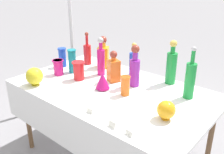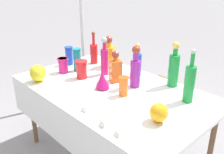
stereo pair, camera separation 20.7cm
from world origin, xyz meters
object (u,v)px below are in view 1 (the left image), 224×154
Objects in this scene: tall_bottle_0 at (171,66)px; slender_vase_4 at (58,67)px; tall_bottle_1 at (133,63)px; fluted_vase_0 at (103,81)px; round_bowl_0 at (34,76)px; tall_bottle_4 at (190,79)px; tall_bottle_5 at (101,59)px; slender_vase_2 at (125,85)px; square_decanter_1 at (103,54)px; tall_bottle_2 at (135,69)px; slender_vase_3 at (72,60)px; canopy_pole at (71,21)px; round_bowl_1 at (166,110)px; slender_vase_1 at (79,70)px; slender_vase_0 at (62,57)px; cardboard_box_behind_left at (156,97)px; tall_bottle_3 at (87,53)px; square_decanter_0 at (114,68)px.

tall_bottle_0 is 2.66× the size of slender_vase_4.
tall_bottle_1 is 2.14× the size of fluted_vase_0.
tall_bottle_4 is at bearing 29.74° from round_bowl_0.
tall_bottle_5 is 0.48m from slender_vase_2.
square_decanter_1 reaches higher than fluted_vase_0.
tall_bottle_2 is 0.54m from square_decanter_1.
slender_vase_3 is 1.54× the size of fluted_vase_0.
canopy_pole reaches higher than slender_vase_2.
round_bowl_1 is at bearing -32.45° from tall_bottle_2.
slender_vase_3 reaches higher than slender_vase_1.
round_bowl_1 is at bearing -19.32° from tall_bottle_5.
slender_vase_0 is 0.44× the size of cardboard_box_behind_left.
tall_bottle_0 is at bearing 17.67° from slender_vase_0.
round_bowl_0 is at bearing -67.82° from slender_vase_0.
fluted_vase_0 is at bearing 173.55° from round_bowl_1.
tall_bottle_4 is (0.60, -0.10, 0.03)m from tall_bottle_1.
canopy_pole is at bearing 122.74° from round_bowl_0.
round_bowl_1 is (1.14, 0.25, -0.01)m from round_bowl_0.
slender_vase_4 is at bearing -163.08° from tall_bottle_4.
slender_vase_1 is (0.24, -0.35, -0.03)m from tall_bottle_3.
tall_bottle_1 is 0.80m from round_bowl_1.
tall_bottle_0 is at bearing 6.27° from square_decanter_1.
square_decanter_1 is 1.07m from cardboard_box_behind_left.
fluted_vase_0 is at bearing -169.38° from slender_vase_2.
fluted_vase_0 is (-0.37, -0.48, -0.09)m from tall_bottle_0.
round_bowl_0 is (0.19, -0.46, -0.02)m from slender_vase_0.
tall_bottle_4 is 0.97m from slender_vase_1.
canopy_pole is at bearing 155.36° from slender_vase_2.
tall_bottle_3 is at bearing -26.58° from canopy_pole.
round_bowl_1 is at bearing 12.22° from round_bowl_0.
tall_bottle_1 reaches higher than cardboard_box_behind_left.
slender_vase_3 is 0.50m from fluted_vase_0.
slender_vase_1 is (-0.92, -0.31, -0.06)m from tall_bottle_4.
fluted_vase_0 is 1.33m from canopy_pole.
round_bowl_1 is 0.30× the size of cardboard_box_behind_left.
round_bowl_1 is (0.86, -0.30, -0.08)m from tall_bottle_5.
round_bowl_0 is (-0.46, -0.51, -0.04)m from square_decanter_0.
round_bowl_1 is at bearing -25.47° from square_decanter_1.
square_decanter_0 is 0.20m from fluted_vase_0.
slender_vase_0 is 0.70m from fluted_vase_0.
slender_vase_4 is at bearing -89.06° from tall_bottle_3.
square_decanter_0 is at bearing 11.79° from slender_vase_3.
slender_vase_4 is 0.93× the size of round_bowl_0.
tall_bottle_0 is 1.18m from round_bowl_0.
round_bowl_1 is (0.26, -0.55, -0.09)m from tall_bottle_0.
tall_bottle_3 reaches higher than round_bowl_0.
canopy_pole reaches higher than cardboard_box_behind_left.
tall_bottle_0 is at bearing 8.67° from tall_bottle_1.
slender_vase_2 is (0.20, -0.38, -0.04)m from tall_bottle_1.
tall_bottle_3 is 0.12× the size of canopy_pole.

